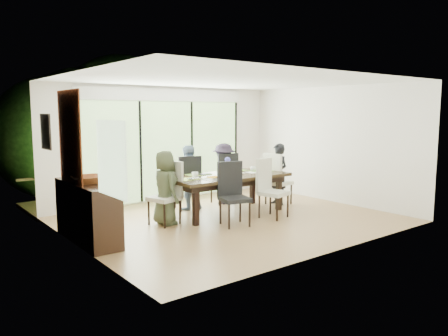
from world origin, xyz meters
TOP-DOWN VIEW (x-y plane):
  - floor at (0.00, 0.00)m, footprint 6.00×5.00m
  - ceiling at (0.00, 0.00)m, footprint 6.00×5.00m
  - wall_back at (0.00, 2.51)m, footprint 6.00×0.02m
  - wall_front at (0.00, -2.51)m, footprint 6.00×0.02m
  - wall_left at (-3.01, 0.00)m, footprint 0.02×5.00m
  - wall_right at (3.01, 0.00)m, footprint 0.02×5.00m
  - glass_doors at (0.00, 2.47)m, footprint 4.20×0.02m
  - blinds_header at (0.00, 2.46)m, footprint 4.40×0.06m
  - mullion_a at (-2.10, 2.46)m, footprint 0.05×0.04m
  - mullion_b at (-0.70, 2.46)m, footprint 0.05×0.04m
  - mullion_c at (0.70, 2.46)m, footprint 0.05×0.04m
  - mullion_d at (2.10, 2.46)m, footprint 0.05×0.04m
  - side_window at (-2.97, -1.20)m, footprint 0.02×0.90m
  - deck at (0.00, 3.40)m, footprint 6.00×1.80m
  - rail_top at (0.00, 4.20)m, footprint 6.00×0.08m
  - foliage_left at (-1.80, 5.20)m, footprint 3.20×3.20m
  - foliage_mid at (0.40, 5.80)m, footprint 4.00×4.00m
  - foliage_right at (2.20, 5.00)m, footprint 2.80×2.80m
  - foliage_far at (-0.60, 6.50)m, footprint 3.60×3.60m
  - table_top at (0.27, 0.49)m, footprint 2.60×1.19m
  - table_apron at (0.27, 0.49)m, footprint 2.38×0.98m
  - table_leg_fl at (-0.81, 0.06)m, footprint 0.10×0.10m
  - table_leg_fr at (1.35, 0.06)m, footprint 0.10×0.10m
  - table_leg_bl at (-0.81, 0.92)m, footprint 0.10×0.10m
  - table_leg_br at (1.35, 0.92)m, footprint 0.10×0.10m
  - chair_left_end at (-1.23, 0.49)m, footprint 0.61×0.61m
  - chair_right_end at (1.77, 0.49)m, footprint 0.56×0.56m
  - chair_far_left at (-0.18, 1.34)m, footprint 0.61×0.61m
  - chair_far_right at (0.82, 1.34)m, footprint 0.58×0.58m
  - chair_near_left at (-0.23, -0.38)m, footprint 0.61×0.61m
  - chair_near_right at (0.77, -0.38)m, footprint 0.60×0.60m
  - person_left_end at (-1.21, 0.49)m, footprint 0.44×0.67m
  - person_right_end at (1.75, 0.49)m, footprint 0.45×0.68m
  - person_far_left at (-0.18, 1.32)m, footprint 0.66×0.42m
  - person_far_right at (0.82, 1.32)m, footprint 0.71×0.52m
  - placemat_left at (-0.68, 0.49)m, footprint 0.48×0.35m
  - placemat_right at (1.22, 0.49)m, footprint 0.48×0.35m
  - placemat_far_l at (-0.18, 0.89)m, footprint 0.48×0.35m
  - placemat_far_r at (0.82, 0.89)m, footprint 0.48×0.35m
  - placemat_paper at (-0.28, 0.19)m, footprint 0.48×0.35m
  - tablet_far_l at (-0.08, 0.84)m, footprint 0.28×0.20m
  - tablet_far_r at (0.77, 0.84)m, footprint 0.26×0.18m
  - papers at (0.97, 0.44)m, footprint 0.33×0.24m
  - platter_base at (-0.28, 0.19)m, footprint 0.28×0.28m
  - platter_snacks at (-0.28, 0.19)m, footprint 0.22×0.22m
  - vase at (0.32, 0.54)m, footprint 0.09×0.09m
  - hyacinth_stems at (0.32, 0.54)m, footprint 0.04×0.04m
  - hyacinth_blooms at (0.32, 0.54)m, footprint 0.12×0.12m
  - laptop at (-0.58, 0.39)m, footprint 0.42×0.39m
  - cup_a at (-0.43, 0.64)m, footprint 0.19×0.19m
  - cup_b at (0.42, 0.39)m, footprint 0.15×0.15m
  - cup_c at (1.07, 0.59)m, footprint 0.17×0.17m
  - book at (0.52, 0.54)m, footprint 0.22×0.27m
  - sideboard at (-2.76, 0.32)m, footprint 0.49×1.73m
  - bowl at (-2.76, 0.22)m, footprint 0.51×0.51m
  - candlestick_base at (-2.76, 0.67)m, footprint 0.11×0.11m
  - candlestick_shaft at (-2.76, 0.67)m, footprint 0.03×0.03m
  - candlestick_pan at (-2.76, 0.67)m, footprint 0.11×0.11m
  - candle at (-2.76, 0.67)m, footprint 0.04×0.04m
  - tapestry at (-2.97, 0.40)m, footprint 0.02×1.00m
  - art_frame at (-2.97, 1.70)m, footprint 0.03×0.55m
  - art_canvas at (-2.95, 1.70)m, footprint 0.01×0.45m

SIDE VIEW (x-z plane):
  - deck at x=0.00m, z-range -0.10..0.00m
  - floor at x=0.00m, z-range -0.01..0.00m
  - table_leg_fl at x=-0.81m, z-range 0.00..0.75m
  - table_leg_fr at x=1.35m, z-range 0.00..0.75m
  - table_leg_bl at x=-0.81m, z-range 0.00..0.75m
  - table_leg_br at x=1.35m, z-range 0.00..0.75m
  - sideboard at x=-2.76m, z-range 0.00..0.97m
  - rail_top at x=0.00m, z-range 0.52..0.58m
  - chair_left_end at x=-1.23m, z-range 0.00..1.19m
  - chair_right_end at x=1.77m, z-range 0.00..1.19m
  - chair_far_left at x=-0.18m, z-range 0.00..1.19m
  - chair_far_right at x=0.82m, z-range 0.00..1.19m
  - chair_near_left at x=-0.23m, z-range 0.00..1.19m
  - chair_near_right at x=0.77m, z-range 0.00..1.19m
  - table_apron at x=0.27m, z-range 0.63..0.74m
  - person_left_end at x=-1.21m, z-range 0.00..1.40m
  - person_right_end at x=1.75m, z-range 0.00..1.40m
  - person_far_left at x=-0.18m, z-range 0.00..1.40m
  - person_far_right at x=0.82m, z-range 0.00..1.40m
  - table_top at x=0.27m, z-range 0.75..0.81m
  - papers at x=0.97m, z-range 0.81..0.82m
  - placemat_left at x=-0.68m, z-range 0.81..0.82m
  - placemat_right at x=1.22m, z-range 0.81..0.82m
  - placemat_far_l at x=-0.18m, z-range 0.81..0.82m
  - placemat_far_r at x=0.82m, z-range 0.81..0.82m
  - placemat_paper at x=-0.28m, z-range 0.81..0.82m
  - book at x=0.52m, z-range 0.81..0.83m
  - tablet_far_r at x=0.77m, z-range 0.82..0.83m
  - tablet_far_l at x=-0.08m, z-range 0.82..0.83m
  - laptop at x=-0.58m, z-range 0.81..0.84m
  - platter_base at x=-0.28m, z-range 0.82..0.85m
  - platter_snacks at x=-0.28m, z-range 0.84..0.86m
  - cup_b at x=0.42m, z-range 0.81..0.91m
  - cup_a at x=-0.43m, z-range 0.81..0.92m
  - cup_c at x=1.07m, z-range 0.81..0.92m
  - vase at x=0.32m, z-range 0.81..0.94m
  - candlestick_base at x=-2.76m, z-range 0.97..1.01m
  - hyacinth_stems at x=0.32m, z-range 0.92..1.09m
  - bowl at x=-2.76m, z-range 0.97..1.10m
  - hyacinth_blooms at x=0.32m, z-range 1.06..1.18m
  - glass_doors at x=0.00m, z-range 0.05..2.35m
  - mullion_a at x=-2.10m, z-range 0.05..2.35m
  - mullion_b at x=-0.70m, z-range 0.05..2.35m
  - mullion_c at x=0.70m, z-range 0.05..2.35m
  - mullion_d at x=2.10m, z-range 0.05..2.35m
  - foliage_right at x=2.20m, z-range -0.14..2.66m
  - wall_back at x=0.00m, z-range 0.00..2.70m
  - wall_front at x=0.00m, z-range 0.00..2.70m
  - wall_left at x=-3.01m, z-range 0.00..2.70m
  - wall_right at x=3.01m, z-range 0.00..2.70m
  - foliage_left at x=-1.80m, z-range -0.16..3.04m
  - side_window at x=-2.97m, z-range 1.00..2.00m
  - foliage_far at x=-0.60m, z-range -0.18..3.42m
  - candlestick_shaft at x=-2.76m, z-range 1.00..2.35m
  - tapestry at x=-2.97m, z-range 0.95..2.45m
  - art_frame at x=-2.97m, z-range 1.42..2.08m
  - art_canvas at x=-2.95m, z-range 1.48..2.02m
  - foliage_mid at x=0.40m, z-range -0.20..3.80m
  - candlestick_pan at x=-2.76m, z-range 2.32..2.36m
  - candle at x=-2.76m, z-range 2.35..2.46m
  - blinds_header at x=0.00m, z-range 2.36..2.64m
  - ceiling at x=0.00m, z-range 2.70..2.71m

